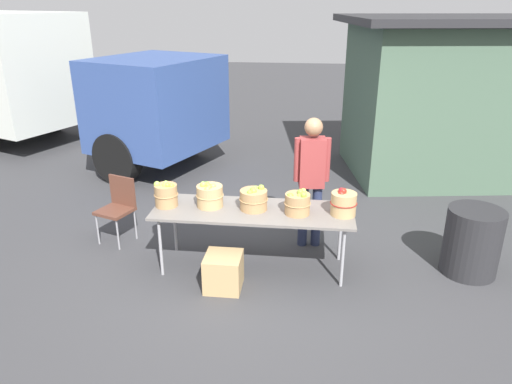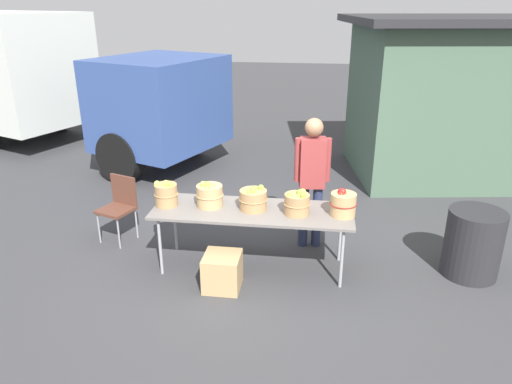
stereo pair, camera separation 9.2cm
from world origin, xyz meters
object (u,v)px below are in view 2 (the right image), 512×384
(apple_basket_green_1, at_px, (209,195))
(trash_barrel, at_px, (473,243))
(apple_basket_green_3, at_px, (297,203))
(apple_basket_red_0, at_px, (343,204))
(produce_crate, at_px, (222,271))
(apple_basket_green_0, at_px, (166,194))
(folding_chair, at_px, (119,203))
(vendor_adult, at_px, (312,173))
(box_truck, at_px, (28,75))
(apple_basket_green_2, at_px, (253,199))
(market_table, at_px, (252,213))

(apple_basket_green_1, distance_m, trash_barrel, 3.08)
(apple_basket_green_3, bearing_deg, apple_basket_red_0, 3.96)
(produce_crate, bearing_deg, apple_basket_green_0, 147.40)
(apple_basket_green_3, distance_m, folding_chair, 2.44)
(vendor_adult, bearing_deg, apple_basket_green_0, 14.40)
(apple_basket_green_0, height_order, produce_crate, apple_basket_green_0)
(apple_basket_green_3, relative_size, box_truck, 0.04)
(apple_basket_red_0, bearing_deg, apple_basket_green_1, 178.02)
(apple_basket_green_1, distance_m, apple_basket_green_3, 1.02)
(apple_basket_red_0, bearing_deg, produce_crate, -159.84)
(apple_basket_green_2, xyz_separation_m, vendor_adult, (0.65, 0.63, 0.12))
(box_truck, bearing_deg, vendor_adult, -11.67)
(apple_basket_green_0, bearing_deg, apple_basket_red_0, -0.16)
(box_truck, bearing_deg, apple_basket_green_0, -24.62)
(apple_basket_green_2, height_order, apple_basket_green_3, apple_basket_green_3)
(market_table, distance_m, box_truck, 7.31)
(apple_basket_red_0, bearing_deg, apple_basket_green_0, 179.84)
(apple_basket_green_0, height_order, folding_chair, apple_basket_green_0)
(folding_chair, bearing_deg, vendor_adult, 23.15)
(market_table, bearing_deg, produce_crate, -119.12)
(apple_basket_green_0, distance_m, trash_barrel, 3.58)
(apple_basket_green_0, bearing_deg, box_truck, 133.67)
(apple_basket_green_3, bearing_deg, folding_chair, 166.77)
(market_table, bearing_deg, folding_chair, 164.61)
(apple_basket_green_0, distance_m, apple_basket_red_0, 2.03)
(apple_basket_green_3, bearing_deg, box_truck, 141.71)
(apple_basket_green_0, height_order, apple_basket_green_1, apple_basket_green_1)
(apple_basket_green_3, xyz_separation_m, vendor_adult, (0.14, 0.70, 0.12))
(apple_basket_green_1, relative_size, folding_chair, 0.38)
(folding_chair, bearing_deg, produce_crate, -12.31)
(market_table, relative_size, produce_crate, 5.74)
(folding_chair, bearing_deg, trash_barrel, 15.70)
(apple_basket_green_2, xyz_separation_m, produce_crate, (-0.28, -0.51, -0.67))
(apple_basket_green_2, relative_size, vendor_adult, 0.20)
(apple_basket_green_0, relative_size, folding_chair, 0.35)
(apple_basket_green_1, xyz_separation_m, apple_basket_green_3, (1.02, -0.09, -0.01))
(market_table, bearing_deg, vendor_adult, 44.83)
(apple_basket_red_0, bearing_deg, apple_basket_green_2, 178.09)
(apple_basket_red_0, xyz_separation_m, trash_barrel, (1.51, 0.20, -0.49))
(folding_chair, xyz_separation_m, trash_barrel, (4.37, -0.32, -0.11))
(apple_basket_green_1, relative_size, vendor_adult, 0.19)
(apple_basket_green_2, distance_m, vendor_adult, 0.91)
(folding_chair, relative_size, trash_barrel, 1.08)
(box_truck, xyz_separation_m, produce_crate, (5.26, -5.20, -1.29))
(apple_basket_red_0, relative_size, box_truck, 0.04)
(box_truck, relative_size, folding_chair, 9.24)
(market_table, height_order, produce_crate, market_table)
(vendor_adult, bearing_deg, market_table, 37.84)
(apple_basket_green_2, relative_size, folding_chair, 0.39)
(box_truck, distance_m, folding_chair, 5.68)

